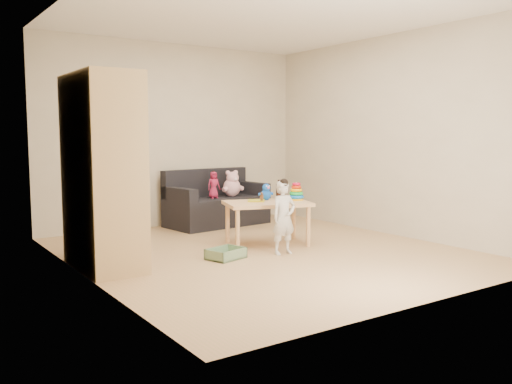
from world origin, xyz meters
TOP-DOWN VIEW (x-y plane):
  - room at (0.00, 0.00)m, footprint 4.50×4.50m
  - wardrobe at (-1.73, 0.29)m, footprint 0.53×1.05m
  - sofa at (0.47, 1.87)m, footprint 1.52×0.89m
  - play_table at (0.25, 0.31)m, footprint 1.12×0.89m
  - storage_bin at (-0.54, -0.06)m, footprint 0.44×0.37m
  - toddler at (0.10, -0.21)m, footprint 0.30×0.20m
  - pink_bear at (0.72, 1.87)m, footprint 0.32×0.29m
  - doll at (0.36, 1.78)m, footprint 0.20×0.14m
  - ring_stacker at (0.64, 0.25)m, footprint 0.19×0.19m
  - brown_bottle at (0.53, 0.44)m, footprint 0.08×0.08m
  - blue_plush at (0.34, 0.47)m, footprint 0.22×0.21m
  - wooden_figure at (0.19, 0.34)m, footprint 0.05×0.04m
  - yellow_book at (0.17, 0.42)m, footprint 0.27×0.27m

SIDE VIEW (x-z plane):
  - storage_bin at x=-0.54m, z-range 0.00..0.11m
  - sofa at x=0.47m, z-range 0.00..0.41m
  - play_table at x=0.25m, z-range 0.00..0.52m
  - toddler at x=0.10m, z-range 0.00..0.79m
  - yellow_book at x=0.17m, z-range 0.52..0.53m
  - pink_bear at x=0.72m, z-range 0.41..0.73m
  - wooden_figure at x=0.19m, z-range 0.52..0.63m
  - doll at x=0.36m, z-range 0.41..0.78m
  - ring_stacker at x=0.64m, z-range 0.49..0.71m
  - brown_bottle at x=0.53m, z-range 0.50..0.74m
  - blue_plush at x=0.34m, z-range 0.52..0.72m
  - wardrobe at x=-1.73m, z-range 0.00..1.89m
  - room at x=0.00m, z-range -0.95..3.55m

